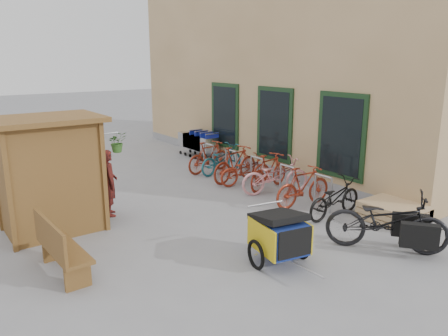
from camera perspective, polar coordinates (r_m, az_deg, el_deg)
ground at (r=9.23m, az=3.04°, el=-8.35°), size 80.00×80.00×0.00m
building at (r=16.26m, az=11.17°, el=13.81°), size 6.07×13.00×7.00m
kiosk at (r=9.50m, az=-22.39°, el=1.07°), size 2.49×1.65×2.40m
bike_rack at (r=12.22m, az=4.31°, el=-0.13°), size 0.05×5.35×0.86m
pallet_stack at (r=10.43m, az=21.06°, el=-5.38°), size 1.00×1.20×0.40m
bench at (r=7.81m, az=-20.74°, el=-9.61°), size 0.51×1.57×0.99m
shopping_carts at (r=15.85m, az=-3.47°, el=3.50°), size 0.57×1.91×1.02m
child_trailer at (r=7.77m, az=7.25°, el=-8.48°), size 1.08×1.73×1.00m
cargo_bike at (r=8.74m, az=20.61°, el=-6.58°), size 1.95×2.21×1.16m
person_kiosk at (r=10.28m, az=-14.77°, el=-1.88°), size 0.51×0.64×1.54m
bike_0 at (r=10.22m, az=14.25°, el=-3.83°), size 1.73×0.67×0.90m
bike_1 at (r=10.78m, az=10.32°, el=-2.37°), size 1.70×0.59×1.00m
bike_2 at (r=11.66m, az=6.71°, el=-1.00°), size 1.99×1.25×0.99m
bike_3 at (r=12.04m, az=5.90°, el=-0.44°), size 1.74×0.86×1.01m
bike_4 at (r=12.45m, az=2.84°, el=-0.25°), size 1.69×0.78×0.86m
bike_5 at (r=12.71m, az=1.50°, el=0.54°), size 1.82×0.77×1.06m
bike_6 at (r=13.65m, az=-0.33°, el=1.17°), size 1.81×0.88×0.91m
bike_7 at (r=13.76m, az=-1.97°, el=1.47°), size 1.71×0.66×1.00m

